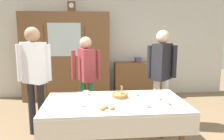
{
  "coord_description": "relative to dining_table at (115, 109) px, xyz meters",
  "views": [
    {
      "loc": [
        -0.3,
        -2.99,
        1.65
      ],
      "look_at": [
        0.0,
        0.2,
        1.08
      ],
      "focal_mm": 35.47,
      "sensor_mm": 36.0,
      "label": 1
    }
  ],
  "objects": [
    {
      "name": "tea_cup_mid_right",
      "position": [
        0.32,
        0.26,
        0.12
      ],
      "size": [
        0.13,
        0.13,
        0.06
      ],
      "color": "white",
      "rests_on": "dining_table"
    },
    {
      "name": "bread_basket",
      "position": [
        0.09,
        0.2,
        0.13
      ],
      "size": [
        0.24,
        0.24,
        0.16
      ],
      "color": "#9E7542",
      "rests_on": "dining_table"
    },
    {
      "name": "tea_cup_far_left",
      "position": [
        -0.44,
        -0.15,
        0.12
      ],
      "size": [
        0.13,
        0.13,
        0.06
      ],
      "color": "white",
      "rests_on": "dining_table"
    },
    {
      "name": "person_behind_table_left",
      "position": [
        -0.4,
        1.14,
        0.3
      ],
      "size": [
        0.52,
        0.41,
        1.55
      ],
      "color": "#33704C",
      "rests_on": "ground"
    },
    {
      "name": "spoon_back_edge",
      "position": [
        -0.46,
        -0.33,
        0.09
      ],
      "size": [
        0.12,
        0.02,
        0.01
      ],
      "color": "silver",
      "rests_on": "dining_table"
    },
    {
      "name": "bookshelf_low",
      "position": [
        0.86,
        2.64,
        -0.2
      ],
      "size": [
        1.17,
        0.35,
        0.88
      ],
      "color": "brown",
      "rests_on": "ground"
    },
    {
      "name": "tea_cup_back_edge",
      "position": [
        0.58,
        0.03,
        0.12
      ],
      "size": [
        0.13,
        0.13,
        0.06
      ],
      "color": "silver",
      "rests_on": "dining_table"
    },
    {
      "name": "spoon_mid_right",
      "position": [
        0.74,
        0.29,
        0.09
      ],
      "size": [
        0.12,
        0.02,
        0.01
      ],
      "color": "silver",
      "rests_on": "dining_table"
    },
    {
      "name": "back_wall",
      "position": [
        0.0,
        2.89,
        0.71
      ],
      "size": [
        6.4,
        0.1,
        2.7
      ],
      "primitive_type": "cube",
      "color": "silver",
      "rests_on": "ground"
    },
    {
      "name": "person_beside_shelf",
      "position": [
        0.89,
        0.87,
        0.37
      ],
      "size": [
        0.52,
        0.39,
        1.67
      ],
      "color": "silver",
      "rests_on": "ground"
    },
    {
      "name": "book_stack",
      "position": [
        0.86,
        2.64,
        0.3
      ],
      "size": [
        0.17,
        0.2,
        0.12
      ],
      "color": "#664C7A",
      "rests_on": "bookshelf_low"
    },
    {
      "name": "tea_cup_near_right",
      "position": [
        0.63,
        -0.18,
        0.12
      ],
      "size": [
        0.13,
        0.13,
        0.06
      ],
      "color": "white",
      "rests_on": "dining_table"
    },
    {
      "name": "tea_cup_near_left",
      "position": [
        0.35,
        -0.25,
        0.12
      ],
      "size": [
        0.13,
        0.13,
        0.06
      ],
      "color": "silver",
      "rests_on": "dining_table"
    },
    {
      "name": "mantel_clock",
      "position": [
        -0.74,
        2.59,
        1.56
      ],
      "size": [
        0.18,
        0.11,
        0.24
      ],
      "color": "brown",
      "rests_on": "wall_cabinet"
    },
    {
      "name": "person_behind_table_right",
      "position": [
        -1.19,
        0.73,
        0.41
      ],
      "size": [
        0.52,
        0.35,
        1.71
      ],
      "color": "#232328",
      "rests_on": "ground"
    },
    {
      "name": "pastry_plate",
      "position": [
        -0.12,
        -0.31,
        0.1
      ],
      "size": [
        0.28,
        0.28,
        0.05
      ],
      "color": "white",
      "rests_on": "dining_table"
    },
    {
      "name": "tea_cup_mid_left",
      "position": [
        -0.39,
        0.36,
        0.12
      ],
      "size": [
        0.13,
        0.13,
        0.06
      ],
      "color": "silver",
      "rests_on": "dining_table"
    },
    {
      "name": "wall_cabinet",
      "position": [
        -0.9,
        2.59,
        0.4
      ],
      "size": [
        2.05,
        0.46,
        2.08
      ],
      "color": "brown",
      "rests_on": "ground"
    },
    {
      "name": "dining_table",
      "position": [
        0.0,
        0.0,
        0.0
      ],
      "size": [
        1.85,
        1.02,
        0.73
      ],
      "color": "brown",
      "rests_on": "ground"
    }
  ]
}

